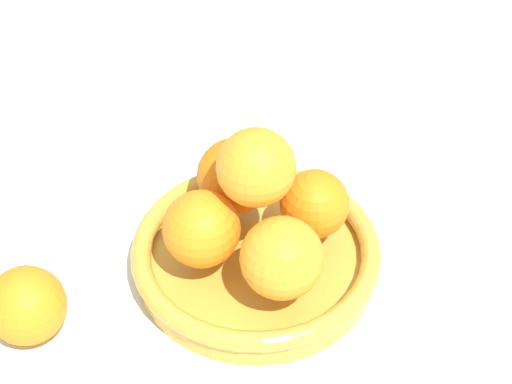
% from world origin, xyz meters
% --- Properties ---
extents(ground_plane, '(4.00, 4.00, 0.00)m').
position_xyz_m(ground_plane, '(0.00, 0.00, 0.00)').
color(ground_plane, silver).
extents(fruit_bowl, '(0.23, 0.23, 0.04)m').
position_xyz_m(fruit_bowl, '(0.00, 0.00, 0.02)').
color(fruit_bowl, gold).
rests_on(fruit_bowl, ground_plane).
extents(orange_pile, '(0.18, 0.17, 0.13)m').
position_xyz_m(orange_pile, '(0.00, -0.00, 0.08)').
color(orange_pile, orange).
rests_on(orange_pile, fruit_bowl).
extents(stray_orange, '(0.07, 0.07, 0.07)m').
position_xyz_m(stray_orange, '(0.06, -0.20, 0.03)').
color(stray_orange, orange).
rests_on(stray_orange, ground_plane).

